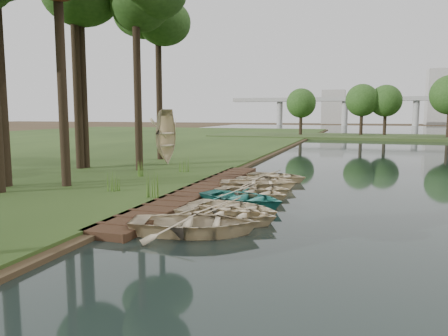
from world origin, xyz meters
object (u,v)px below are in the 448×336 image
(rowboat_1, at_px, (226,212))
(stored_rowboat, at_px, (167,159))
(rowboat_2, at_px, (233,206))
(rowboat_0, at_px, (195,221))
(boardwalk, at_px, (199,191))

(rowboat_1, xyz_separation_m, stored_rowboat, (-8.36, 13.06, 0.26))
(rowboat_2, relative_size, stored_rowboat, 0.94)
(rowboat_0, distance_m, rowboat_2, 2.69)
(boardwalk, relative_size, stored_rowboat, 4.29)
(rowboat_0, relative_size, rowboat_1, 1.11)
(rowboat_1, distance_m, stored_rowboat, 15.51)
(rowboat_1, bearing_deg, rowboat_0, 170.28)
(boardwalk, xyz_separation_m, rowboat_2, (2.81, -3.81, 0.26))
(stored_rowboat, bearing_deg, rowboat_0, -135.51)
(rowboat_2, bearing_deg, rowboat_1, -163.14)
(rowboat_1, bearing_deg, stored_rowboat, 38.93)
(boardwalk, bearing_deg, stored_rowboat, 123.69)
(rowboat_0, height_order, stored_rowboat, stored_rowboat)
(rowboat_0, bearing_deg, stored_rowboat, 14.25)
(boardwalk, relative_size, rowboat_2, 4.54)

